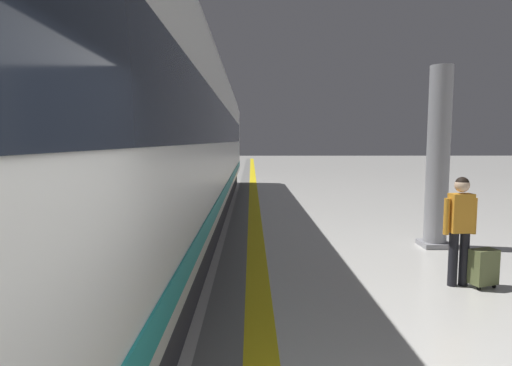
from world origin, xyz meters
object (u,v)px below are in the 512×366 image
(suitcase_near, at_px, (483,267))
(platform_pillar, at_px, (438,162))
(passenger_near, at_px, (460,223))
(high_speed_train, at_px, (121,117))

(suitcase_near, xyz_separation_m, platform_pillar, (0.34, 2.41, 1.41))
(passenger_near, bearing_deg, suitcase_near, -17.69)
(high_speed_train, distance_m, platform_pillar, 6.05)
(passenger_near, relative_size, platform_pillar, 0.45)
(suitcase_near, height_order, platform_pillar, platform_pillar)
(platform_pillar, bearing_deg, high_speed_train, -163.92)
(suitcase_near, distance_m, platform_pillar, 2.82)
(passenger_near, bearing_deg, platform_pillar, 74.00)
(passenger_near, relative_size, suitcase_near, 2.83)
(high_speed_train, height_order, platform_pillar, high_speed_train)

